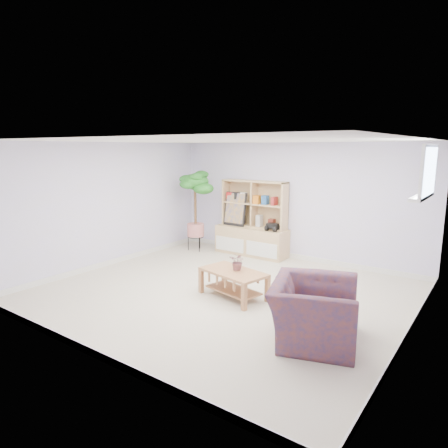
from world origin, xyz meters
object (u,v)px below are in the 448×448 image
Objects in this scene: coffee_table at (233,284)px; floor_tree at (195,211)px; storage_unit at (252,218)px; armchair at (314,307)px.

floor_tree reaches higher than coffee_table.
storage_unit is 1.29m from floor_tree.
coffee_table is 0.58× the size of floor_tree.
armchair is at bearing -32.84° from floor_tree.
coffee_table is (1.10, -2.32, -0.59)m from storage_unit.
floor_tree is (-2.32, 1.90, 0.69)m from coffee_table.
coffee_table is at bearing -64.69° from storage_unit.
armchair is (3.89, -2.51, -0.48)m from floor_tree.
armchair is (2.67, -2.93, -0.39)m from storage_unit.
armchair is at bearing -47.65° from storage_unit.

